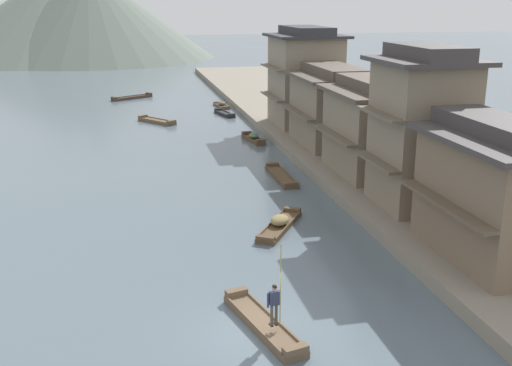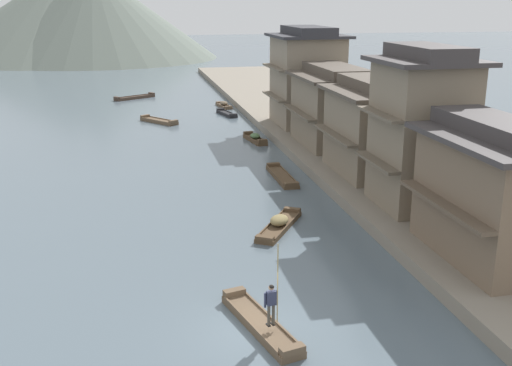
# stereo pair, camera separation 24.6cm
# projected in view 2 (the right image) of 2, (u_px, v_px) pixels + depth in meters

# --- Properties ---
(ground_plane) EXTENTS (400.00, 400.00, 0.00)m
(ground_plane) POSITION_uv_depth(u_px,v_px,m) (253.00, 331.00, 22.38)
(ground_plane) COLOR slate
(riverbank_right) EXTENTS (18.00, 110.00, 0.67)m
(riverbank_right) POSITION_uv_depth(u_px,v_px,m) (372.00, 134.00, 53.71)
(riverbank_right) COLOR gray
(riverbank_right) RESTS_ON ground
(boat_foreground_poled) EXTENTS (2.20, 5.12, 0.52)m
(boat_foreground_poled) POSITION_uv_depth(u_px,v_px,m) (261.00, 324.00, 22.56)
(boat_foreground_poled) COLOR brown
(boat_foreground_poled) RESTS_ON ground
(boatman_person) EXTENTS (0.55, 0.33, 3.04)m
(boatman_person) POSITION_uv_depth(u_px,v_px,m) (272.00, 300.00, 21.49)
(boatman_person) COLOR black
(boatman_person) RESTS_ON boat_foreground_poled
(boat_moored_nearest) EXTENTS (1.74, 4.01, 0.45)m
(boat_moored_nearest) POSITION_uv_depth(u_px,v_px,m) (227.00, 114.00, 64.48)
(boat_moored_nearest) COLOR #232326
(boat_moored_nearest) RESTS_ON ground
(boat_moored_second) EXTENTS (1.45, 3.88, 0.72)m
(boat_moored_second) POSITION_uv_depth(u_px,v_px,m) (255.00, 138.00, 52.38)
(boat_moored_second) COLOR brown
(boat_moored_second) RESTS_ON ground
(boat_moored_third) EXTENTS (3.48, 4.68, 0.73)m
(boat_moored_third) POSITION_uv_depth(u_px,v_px,m) (279.00, 224.00, 32.40)
(boat_moored_third) COLOR brown
(boat_moored_third) RESTS_ON ground
(boat_moored_far) EXTENTS (3.64, 4.35, 0.50)m
(boat_moored_far) POSITION_uv_depth(u_px,v_px,m) (159.00, 121.00, 60.55)
(boat_moored_far) COLOR brown
(boat_moored_far) RESTS_ON ground
(boat_midriver_drifting) EXTENTS (1.44, 3.84, 0.66)m
(boat_midriver_drifting) POSITION_uv_depth(u_px,v_px,m) (224.00, 105.00, 69.36)
(boat_midriver_drifting) COLOR brown
(boat_midriver_drifting) RESTS_ON ground
(boat_midriver_upstream) EXTENTS (5.08, 3.78, 0.50)m
(boat_midriver_upstream) POSITION_uv_depth(u_px,v_px,m) (135.00, 97.00, 75.24)
(boat_midriver_upstream) COLOR #423328
(boat_midriver_upstream) RESTS_ON ground
(boat_upstream_distant) EXTENTS (1.06, 5.35, 0.44)m
(boat_upstream_distant) POSITION_uv_depth(u_px,v_px,m) (282.00, 176.00, 41.54)
(boat_upstream_distant) COLOR brown
(boat_upstream_distant) RESTS_ON ground
(house_waterfront_nearest) EXTENTS (5.37, 8.05, 6.14)m
(house_waterfront_nearest) POSITION_uv_depth(u_px,v_px,m) (496.00, 192.00, 26.42)
(house_waterfront_nearest) COLOR #75604C
(house_waterfront_nearest) RESTS_ON riverbank_right
(house_waterfront_second) EXTENTS (5.39, 5.64, 8.74)m
(house_waterfront_second) POSITION_uv_depth(u_px,v_px,m) (421.00, 129.00, 32.87)
(house_waterfront_second) COLOR #7F705B
(house_waterfront_second) RESTS_ON riverbank_right
(house_waterfront_tall) EXTENTS (6.17, 7.65, 6.14)m
(house_waterfront_tall) POSITION_uv_depth(u_px,v_px,m) (376.00, 127.00, 39.88)
(house_waterfront_tall) COLOR #7F705B
(house_waterfront_tall) RESTS_ON riverbank_right
(house_waterfront_narrow) EXTENTS (6.17, 8.25, 6.14)m
(house_waterfront_narrow) POSITION_uv_depth(u_px,v_px,m) (334.00, 106.00, 47.88)
(house_waterfront_narrow) COLOR #7F705B
(house_waterfront_narrow) RESTS_ON riverbank_right
(house_waterfront_far) EXTENTS (6.58, 7.32, 8.74)m
(house_waterfront_far) POSITION_uv_depth(u_px,v_px,m) (307.00, 77.00, 55.38)
(house_waterfront_far) COLOR gray
(house_waterfront_far) RESTS_ON riverbank_right
(hill_far_west) EXTENTS (57.34, 57.34, 17.99)m
(hill_far_west) POSITION_uv_depth(u_px,v_px,m) (64.00, 13.00, 129.80)
(hill_far_west) COLOR slate
(hill_far_west) RESTS_ON ground
(hill_far_centre) EXTENTS (49.86, 49.86, 17.98)m
(hill_far_centre) POSITION_uv_depth(u_px,v_px,m) (95.00, 14.00, 125.78)
(hill_far_centre) COLOR slate
(hill_far_centre) RESTS_ON ground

